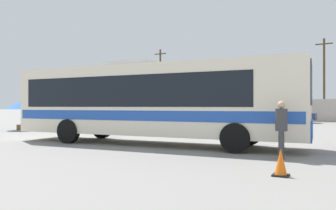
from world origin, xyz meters
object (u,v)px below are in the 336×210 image
parked_car_second_maroon (227,114)px  utility_pole_near (160,82)px  parked_car_leftmost_dark_blue (180,114)px  utility_pole_far (324,78)px  roadside_tree_midright (261,87)px  roadside_tree_midleft (225,81)px  traffic_cone_on_apron (281,163)px  coach_bus_cream_blue (148,100)px  attendant_by_bus_door (281,126)px  parked_car_third_dark_blue (292,115)px  roadside_tree_left (158,85)px  vendor_umbrella_near_gate_blue (21,105)px

parked_car_second_maroon → utility_pole_near: size_ratio=0.45×
parked_car_leftmost_dark_blue → utility_pole_far: bearing=26.2°
parked_car_leftmost_dark_blue → parked_car_second_maroon: (5.53, 0.12, 0.02)m
parked_car_leftmost_dark_blue → roadside_tree_midright: size_ratio=0.81×
roadside_tree_midleft → traffic_cone_on_apron: (13.82, -36.03, -4.75)m
coach_bus_cream_blue → traffic_cone_on_apron: bearing=-33.1°
utility_pole_near → roadside_tree_midright: utility_pole_near is taller
attendant_by_bus_door → utility_pole_far: utility_pole_far is taller
parked_car_third_dark_blue → utility_pole_near: bearing=163.2°
roadside_tree_left → roadside_tree_midright: (14.29, -0.02, -0.60)m
vendor_umbrella_near_gate_blue → parked_car_third_dark_blue: vendor_umbrella_near_gate_blue is taller
attendant_by_bus_door → parked_car_third_dark_blue: size_ratio=0.42×
parked_car_leftmost_dark_blue → roadside_tree_midright: roadside_tree_midright is taller
vendor_umbrella_near_gate_blue → traffic_cone_on_apron: size_ratio=3.33×
parked_car_leftmost_dark_blue → roadside_tree_midleft: bearing=80.3°
vendor_umbrella_near_gate_blue → roadside_tree_left: size_ratio=0.34×
traffic_cone_on_apron → parked_car_third_dark_blue: bearing=97.7°
attendant_by_bus_door → parked_car_leftmost_dark_blue: bearing=123.3°
parked_car_second_maroon → utility_pole_near: (-11.56, 5.85, 4.14)m
traffic_cone_on_apron → parked_car_second_maroon: bearing=111.4°
utility_pole_far → vendor_umbrella_near_gate_blue: bearing=-123.3°
vendor_umbrella_near_gate_blue → parked_car_third_dark_blue: size_ratio=0.51×
utility_pole_near → parked_car_second_maroon: bearing=-26.8°
roadside_tree_left → roadside_tree_midleft: roadside_tree_midleft is taller
parked_car_second_maroon → traffic_cone_on_apron: bearing=-68.6°
roadside_tree_midleft → roadside_tree_midright: bearing=-35.7°
parked_car_leftmost_dark_blue → roadside_tree_left: size_ratio=0.76×
traffic_cone_on_apron → utility_pole_near: bearing=124.4°
attendant_by_bus_door → traffic_cone_on_apron: size_ratio=2.77×
parked_car_second_maroon → roadside_tree_left: 13.92m
coach_bus_cream_blue → utility_pole_far: utility_pole_far is taller
parked_car_second_maroon → vendor_umbrella_near_gate_blue: bearing=-113.1°
attendant_by_bus_door → roadside_tree_left: size_ratio=0.29×
parked_car_leftmost_dark_blue → traffic_cone_on_apron: parked_car_leftmost_dark_blue is taller
parked_car_second_maroon → parked_car_third_dark_blue: 6.57m
parked_car_second_maroon → utility_pole_near: utility_pole_near is taller
coach_bus_cream_blue → roadside_tree_midright: 27.81m
parked_car_second_maroon → utility_pole_far: (8.98, 7.01, 3.99)m
utility_pole_far → roadside_tree_midleft: bearing=165.6°
coach_bus_cream_blue → attendant_by_bus_door: bearing=-14.6°
utility_pole_far → traffic_cone_on_apron: bearing=-88.1°
roadside_tree_left → parked_car_leftmost_dark_blue: bearing=-43.2°
parked_car_leftmost_dark_blue → vendor_umbrella_near_gate_blue: bearing=-97.7°
vendor_umbrella_near_gate_blue → utility_pole_far: bearing=56.7°
utility_pole_near → roadside_tree_left: utility_pole_near is taller
parked_car_third_dark_blue → roadside_tree_midleft: bearing=136.1°
roadside_tree_left → vendor_umbrella_near_gate_blue: bearing=-81.0°
utility_pole_far → roadside_tree_left: bearing=-177.2°
coach_bus_cream_blue → parked_car_leftmost_dark_blue: (-9.45, 21.61, -1.12)m
vendor_umbrella_near_gate_blue → roadside_tree_midright: bearing=67.4°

